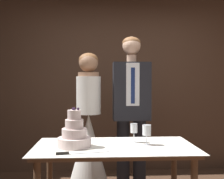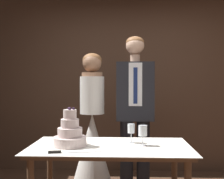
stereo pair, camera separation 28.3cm
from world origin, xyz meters
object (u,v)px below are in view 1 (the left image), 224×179
Objects in this scene: tiered_cake at (74,135)px; wine_glass_near at (147,131)px; cake_knife at (73,153)px; cake_table at (115,156)px; groom at (131,107)px; wine_glass_middle at (134,129)px; bride at (89,144)px.

tiered_cake is 1.90× the size of wine_glass_near.
tiered_cake is 0.64m from wine_glass_near.
cake_table is at bearing 27.89° from cake_knife.
wine_glass_near reaches higher than cake_table.
wine_glass_near is (0.63, 0.28, 0.11)m from cake_knife.
tiered_cake reaches higher than cake_knife.
groom is (0.25, 0.78, 0.37)m from cake_table.
groom is (0.59, 1.05, 0.27)m from cake_knife.
cake_table is 0.90m from groom.
tiered_cake is at bearing -163.97° from wine_glass_middle.
wine_glass_middle is at bearing -56.69° from bride.
wine_glass_near is at bearing -87.10° from groom.
groom is at bearing 50.43° from cake_knife.
cake_knife is 2.33× the size of wine_glass_near.
cake_table is 0.83m from bride.
bride reaches higher than wine_glass_near.
bride is at bearing 107.46° from cake_table.
cake_knife is 1.24m from groom.
cake_knife is (0.00, -0.24, -0.10)m from tiered_cake.
tiered_cake is at bearing -97.06° from bride.
bride is at bearing 82.94° from tiered_cake.
bride reaches higher than cake_knife.
groom is (0.59, 0.81, 0.17)m from tiered_cake.
cake_table is at bearing -72.54° from bride.
tiered_cake is 0.86m from bride.
wine_glass_middle is (0.53, 0.15, 0.02)m from tiered_cake.
cake_table is 0.45m from cake_knife.
groom reaches higher than wine_glass_near.
wine_glass_near is 0.15m from wine_glass_middle.
wine_glass_near reaches higher than cake_knife.
cake_table is 0.76× the size of groom.
cake_knife is at bearing -88.85° from tiered_cake.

